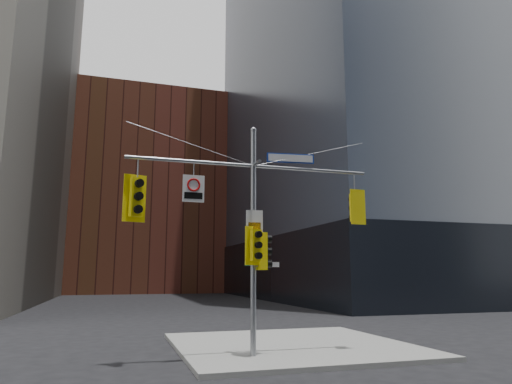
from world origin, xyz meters
TOP-DOWN VIEW (x-y plane):
  - ground at (0.00, 0.00)m, footprint 160.00×160.00m
  - sidewalk_corner at (2.00, 4.00)m, footprint 8.00×8.00m
  - podium_ne at (28.00, 32.00)m, footprint 36.40×36.40m
  - brick_midrise at (0.00, 58.00)m, footprint 26.00×20.00m
  - signal_assembly at (0.00, 1.99)m, footprint 8.00×0.80m
  - traffic_light_west_arm at (-3.60, 2.01)m, footprint 0.67×0.63m
  - traffic_light_east_arm at (3.63, 1.99)m, footprint 0.57×0.47m
  - traffic_light_pole_side at (0.33, 2.00)m, footprint 0.45×0.38m
  - traffic_light_pole_front at (-0.00, 1.73)m, footprint 0.57×0.50m
  - street_sign_blade at (1.28, 2.00)m, footprint 1.60×0.23m
  - regulatory_sign_arm at (-1.92, 1.97)m, footprint 0.67×0.08m
  - regulatory_sign_pole at (0.00, 1.88)m, footprint 0.53×0.10m
  - street_blade_ew at (0.45, 2.00)m, footprint 0.77×0.13m
  - street_blade_ns at (0.00, 2.45)m, footprint 0.09×0.79m

SIDE VIEW (x-z plane):
  - ground at x=0.00m, z-range 0.00..0.00m
  - sidewalk_corner at x=2.00m, z-range 0.00..0.15m
  - street_blade_ew at x=0.45m, z-range 2.78..2.94m
  - street_blade_ns at x=0.00m, z-range 2.83..2.99m
  - podium_ne at x=28.00m, z-range 0.00..6.00m
  - traffic_light_pole_side at x=0.33m, z-range 2.69..3.85m
  - traffic_light_pole_front at x=0.00m, z-range 2.84..4.03m
  - regulatory_sign_pole at x=0.00m, z-range 3.83..4.52m
  - signal_assembly at x=0.00m, z-range 0.77..8.07m
  - traffic_light_east_arm at x=3.63m, z-range 4.21..5.39m
  - traffic_light_west_arm at x=-3.60m, z-range 4.09..5.51m
  - regulatory_sign_arm at x=-1.92m, z-range 4.76..5.60m
  - street_sign_blade at x=1.28m, z-range 6.19..6.51m
  - brick_midrise at x=0.00m, z-range 0.00..28.00m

